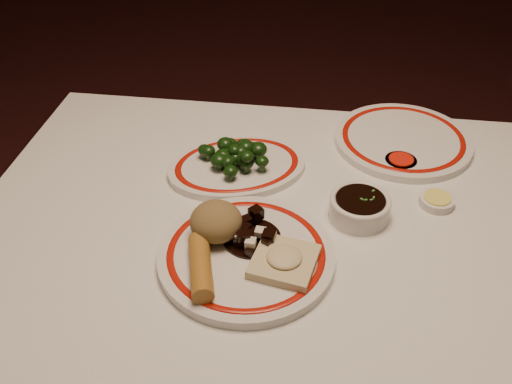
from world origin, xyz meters
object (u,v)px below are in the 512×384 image
Objects in this scene: dining_table at (297,276)px; spring_roll at (201,267)px; fried_wonton at (284,260)px; broccoli_pile at (237,154)px; main_plate at (246,255)px; rice_mound at (216,221)px; broccoli_plate at (237,166)px; stirfry_heap at (249,234)px; soy_bowl at (359,208)px.

dining_table is 9.52× the size of spring_roll.
broccoli_pile is at bearing 114.14° from fried_wonton.
rice_mound is at bearing 149.15° from main_plate.
broccoli_plate is at bearing -60.70° from broccoli_pile.
broccoli_plate is 2.29× the size of broccoli_pile.
fried_wonton is (0.13, 0.04, -0.01)m from spring_roll.
spring_roll is (-0.06, -0.06, 0.02)m from main_plate.
rice_mound is (-0.14, -0.03, 0.14)m from dining_table.
dining_table is at bearing 35.94° from main_plate.
broccoli_plate is at bearing 104.58° from stirfry_heap.
rice_mound is at bearing 70.03° from spring_roll.
stirfry_heap is (-0.06, 0.05, 0.00)m from fried_wonton.
broccoli_pile reaches higher than broccoli_plate.
main_plate reaches higher than dining_table.
stirfry_heap is at bearing 88.76° from main_plate.
stirfry_heap is 0.23m from broccoli_pile.
broccoli_plate is at bearing 155.20° from soy_bowl.
main_plate is at bearing -91.24° from stirfry_heap.
rice_mound is 0.76× the size of fried_wonton.
rice_mound is at bearing 155.76° from fried_wonton.
fried_wonton is 0.34× the size of broccoli_plate.
spring_roll is 0.11m from stirfry_heap.
broccoli_pile reaches higher than fried_wonton.
fried_wonton is at bearing -39.45° from stirfry_heap.
broccoli_pile is at bearing 102.77° from main_plate.
dining_table is at bearing 23.74° from spring_roll.
dining_table is 0.15m from fried_wonton.
spring_roll is at bearing -136.77° from main_plate.
main_plate is 0.25m from broccoli_plate.
dining_table is 11.13× the size of soy_bowl.
main_plate is 3.07× the size of soy_bowl.
spring_roll reaches higher than stirfry_heap.
broccoli_pile is at bearing 90.33° from rice_mound.
fried_wonton is (-0.02, -0.08, 0.12)m from dining_table.
spring_roll reaches higher than dining_table.
broccoli_plate is (-0.06, 0.22, -0.02)m from stirfry_heap.
main_plate is 0.09m from spring_roll.
main_plate is 0.04m from stirfry_heap.
soy_bowl is at bearing 52.61° from fried_wonton.
soy_bowl is (0.10, 0.08, 0.11)m from dining_table.
stirfry_heap is at bearing -160.57° from dining_table.
main_plate is at bearing -30.85° from rice_mound.
spring_roll is 1.18× the size of stirfry_heap.
stirfry_heap reaches higher than soy_bowl.
rice_mound is 0.70× the size of spring_roll.
rice_mound reaches higher than stirfry_heap.
spring_roll reaches higher than broccoli_plate.
dining_table is at bearing -143.20° from soy_bowl.
fried_wonton is 1.07× the size of soy_bowl.
broccoli_pile is (-0.00, 0.00, 0.03)m from broccoli_plate.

